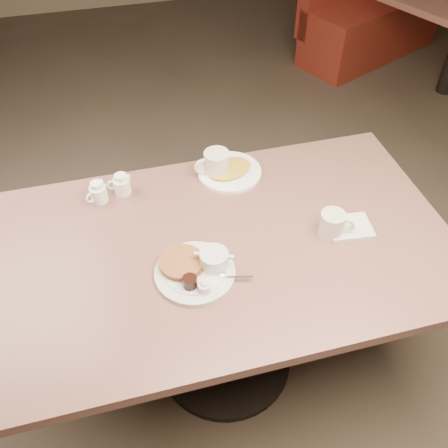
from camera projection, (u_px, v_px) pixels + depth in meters
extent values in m
cube|color=#4C3F33|center=(225.00, 360.00, 2.15)|extent=(7.00, 8.00, 0.02)
cube|color=#84564C|center=(226.00, 247.00, 1.62)|extent=(1.50, 0.90, 0.04)
cylinder|color=black|center=(225.00, 309.00, 1.87)|extent=(0.14, 0.14, 0.69)
cylinder|color=black|center=(225.00, 357.00, 2.13)|extent=(0.56, 0.56, 0.03)
cylinder|color=silver|center=(195.00, 273.00, 1.51)|extent=(0.32, 0.32, 0.01)
cylinder|color=silver|center=(195.00, 271.00, 1.50)|extent=(0.24, 0.24, 0.00)
cylinder|color=brown|center=(183.00, 263.00, 1.52)|extent=(0.19, 0.19, 0.01)
cylinder|color=brown|center=(181.00, 262.00, 1.51)|extent=(0.18, 0.18, 0.01)
cylinder|color=silver|center=(214.00, 259.00, 1.50)|extent=(0.12, 0.12, 0.05)
cube|color=silver|center=(197.00, 254.00, 1.50)|extent=(0.02, 0.02, 0.01)
cube|color=silver|center=(231.00, 257.00, 1.49)|extent=(0.02, 0.02, 0.01)
ellipsoid|color=silver|center=(211.00, 255.00, 1.50)|extent=(0.05, 0.05, 0.03)
ellipsoid|color=silver|center=(218.00, 258.00, 1.49)|extent=(0.05, 0.05, 0.02)
cylinder|color=black|center=(190.00, 282.00, 1.45)|extent=(0.06, 0.06, 0.04)
cylinder|color=silver|center=(204.00, 287.00, 1.45)|extent=(0.05, 0.05, 0.03)
ellipsoid|color=beige|center=(204.00, 284.00, 1.44)|extent=(0.03, 0.03, 0.02)
cube|color=silver|center=(236.00, 277.00, 1.49)|extent=(0.10, 0.03, 0.00)
ellipsoid|color=silver|center=(221.00, 274.00, 1.50)|extent=(0.04, 0.03, 0.01)
cylinder|color=beige|center=(332.00, 224.00, 1.61)|extent=(0.11, 0.11, 0.09)
cylinder|color=black|center=(334.00, 216.00, 1.58)|extent=(0.09, 0.09, 0.01)
torus|color=beige|center=(346.00, 226.00, 1.60)|extent=(0.06, 0.03, 0.06)
cube|color=silver|center=(349.00, 228.00, 1.65)|extent=(0.16, 0.13, 0.02)
cylinder|color=silver|center=(217.00, 164.00, 1.82)|extent=(0.10, 0.10, 0.10)
torus|color=silver|center=(203.00, 167.00, 1.81)|extent=(0.07, 0.02, 0.07)
cylinder|color=white|center=(99.00, 194.00, 1.73)|extent=(0.07, 0.07, 0.06)
cylinder|color=white|center=(97.00, 185.00, 1.70)|extent=(0.05, 0.05, 0.02)
cone|color=white|center=(102.00, 183.00, 1.72)|extent=(0.03, 0.03, 0.02)
torus|color=white|center=(91.00, 197.00, 1.71)|extent=(0.04, 0.03, 0.04)
cylinder|color=white|center=(122.00, 186.00, 1.76)|extent=(0.08, 0.08, 0.06)
cylinder|color=white|center=(120.00, 177.00, 1.73)|extent=(0.05, 0.05, 0.02)
cone|color=white|center=(127.00, 178.00, 1.74)|extent=(0.02, 0.02, 0.02)
torus|color=white|center=(113.00, 185.00, 1.76)|extent=(0.04, 0.02, 0.04)
cylinder|color=white|center=(229.00, 172.00, 1.85)|extent=(0.31, 0.31, 0.01)
ellipsoid|color=gold|center=(230.00, 168.00, 1.84)|extent=(0.21, 0.17, 0.02)
cube|color=maroon|center=(371.00, 27.00, 3.98)|extent=(1.30, 0.91, 0.45)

